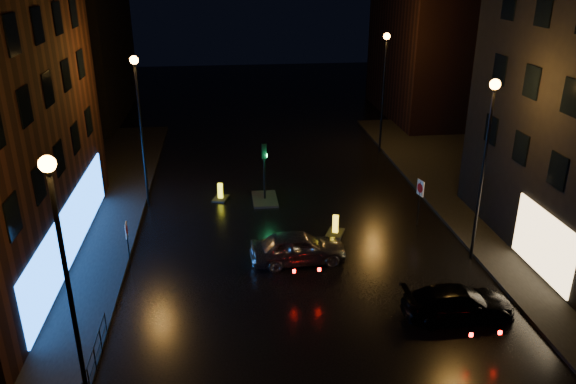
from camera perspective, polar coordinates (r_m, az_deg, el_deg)
The scene contains 16 objects.
ground at distance 20.68m, azimuth 4.27°, elevation -16.07°, with size 120.00×120.00×0.00m, color black.
pavement_right at distance 32.15m, azimuth 26.77°, elevation -3.56°, with size 12.00×44.00×0.15m, color black.
building_far_left at distance 52.73m, azimuth -21.25°, elevation 14.61°, with size 8.00×16.00×14.00m, color black.
building_far_right at distance 51.71m, azimuth 14.61°, elevation 14.13°, with size 8.00×14.00×12.00m, color black.
street_lamp_lnear at distance 16.28m, azimuth -21.88°, elevation -5.96°, with size 0.44×0.44×8.37m.
street_lamp_lfar at distance 31.05m, azimuth -14.89°, elevation 8.10°, with size 0.44×0.44×8.37m.
street_lamp_rnear at distance 25.59m, azimuth 19.52°, elevation 4.57°, with size 0.44×0.44×8.37m.
street_lamp_rfar at distance 40.13m, azimuth 9.76°, elevation 11.65°, with size 0.44×0.44×8.37m.
traffic_signal at distance 32.38m, azimuth -2.38°, elevation -0.01°, with size 1.40×2.40×3.45m.
guard_railing at distance 19.72m, azimuth -19.67°, elevation -17.03°, with size 0.05×6.04×1.00m.
silver_hatchback at distance 25.73m, azimuth 1.05°, elevation -5.64°, with size 1.76×4.38×1.49m, color #929599.
dark_sedan at distance 23.04m, azimuth 16.92°, elevation -10.72°, with size 1.77×4.35×1.26m, color black.
bollard_near at distance 28.61m, azimuth 4.83°, elevation -3.85°, with size 1.19×1.39×1.03m.
bollard_far at distance 32.82m, azimuth -6.87°, elevation -0.38°, with size 1.06×1.30×0.98m.
road_sign_left at distance 26.14m, azimuth -16.06°, elevation -4.08°, with size 0.08×0.51×2.10m.
road_sign_right at distance 29.58m, azimuth 13.27°, elevation 0.02°, with size 0.18×0.60×2.51m.
Camera 1 is at (-3.35, -15.85, 12.86)m, focal length 35.00 mm.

